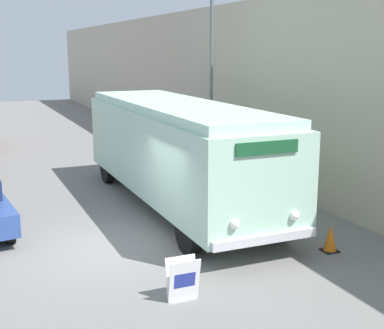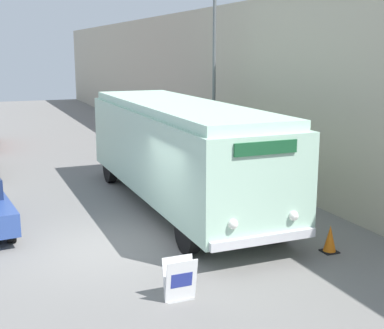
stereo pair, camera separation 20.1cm
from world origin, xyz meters
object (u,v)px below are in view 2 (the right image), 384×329
(sign_board, at_px, (180,280))
(streetlamp, at_px, (214,51))
(traffic_cone, at_px, (330,239))
(vintage_bus, at_px, (178,147))

(sign_board, distance_m, streetlamp, 11.35)
(sign_board, distance_m, traffic_cone, 4.24)
(vintage_bus, relative_size, traffic_cone, 15.86)
(streetlamp, height_order, traffic_cone, streetlamp)
(vintage_bus, distance_m, traffic_cone, 5.48)
(streetlamp, distance_m, traffic_cone, 9.41)
(streetlamp, relative_size, traffic_cone, 11.09)
(vintage_bus, xyz_separation_m, traffic_cone, (1.91, -4.92, -1.48))
(traffic_cone, bearing_deg, sign_board, -166.98)
(sign_board, bearing_deg, traffic_cone, 13.02)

